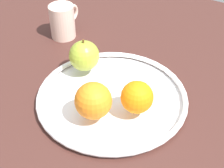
{
  "coord_description": "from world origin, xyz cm",
  "views": [
    {
      "loc": [
        -48.67,
        -29.2,
        52.45
      ],
      "look_at": [
        0.0,
        0.0,
        4.8
      ],
      "focal_mm": 54.41,
      "sensor_mm": 36.0,
      "label": 1
    }
  ],
  "objects_px": {
    "fruit_bowl": "(112,97)",
    "ambient_mug": "(63,21)",
    "apple": "(84,56)",
    "orange_back_left": "(137,97)",
    "orange_back_right": "(92,100)"
  },
  "relations": [
    {
      "from": "orange_back_right",
      "to": "ambient_mug",
      "type": "relative_size",
      "value": 0.72
    },
    {
      "from": "orange_back_left",
      "to": "ambient_mug",
      "type": "bearing_deg",
      "value": 61.38
    },
    {
      "from": "orange_back_right",
      "to": "ambient_mug",
      "type": "distance_m",
      "value": 0.35
    },
    {
      "from": "orange_back_left",
      "to": "ambient_mug",
      "type": "height_order",
      "value": "ambient_mug"
    },
    {
      "from": "fruit_bowl",
      "to": "orange_back_right",
      "type": "distance_m",
      "value": 0.09
    },
    {
      "from": "fruit_bowl",
      "to": "ambient_mug",
      "type": "height_order",
      "value": "ambient_mug"
    },
    {
      "from": "fruit_bowl",
      "to": "ambient_mug",
      "type": "relative_size",
      "value": 3.16
    },
    {
      "from": "apple",
      "to": "orange_back_right",
      "type": "bearing_deg",
      "value": -139.5
    },
    {
      "from": "apple",
      "to": "ambient_mug",
      "type": "xyz_separation_m",
      "value": [
        0.12,
        0.15,
        -0.01
      ]
    },
    {
      "from": "fruit_bowl",
      "to": "orange_back_left",
      "type": "bearing_deg",
      "value": -101.77
    },
    {
      "from": "fruit_bowl",
      "to": "apple",
      "type": "xyz_separation_m",
      "value": [
        0.05,
        0.11,
        0.05
      ]
    },
    {
      "from": "fruit_bowl",
      "to": "orange_back_left",
      "type": "xyz_separation_m",
      "value": [
        -0.01,
        -0.07,
        0.04
      ]
    },
    {
      "from": "orange_back_right",
      "to": "fruit_bowl",
      "type": "bearing_deg",
      "value": -1.76
    },
    {
      "from": "fruit_bowl",
      "to": "apple",
      "type": "distance_m",
      "value": 0.13
    },
    {
      "from": "apple",
      "to": "ambient_mug",
      "type": "relative_size",
      "value": 0.76
    }
  ]
}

